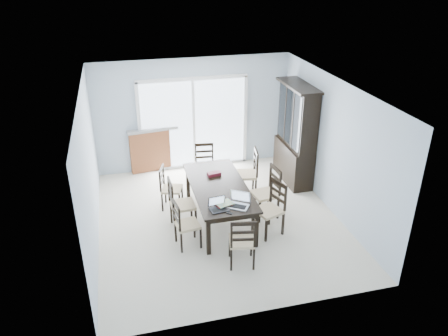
# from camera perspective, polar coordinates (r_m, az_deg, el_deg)

# --- Properties ---
(floor) EXTENTS (5.00, 5.00, 0.00)m
(floor) POSITION_cam_1_polar(r_m,az_deg,el_deg) (8.48, -0.67, -6.75)
(floor) COLOR beige
(floor) RESTS_ON ground
(ceiling) EXTENTS (5.00, 5.00, 0.00)m
(ceiling) POSITION_cam_1_polar(r_m,az_deg,el_deg) (7.41, -0.77, 10.43)
(ceiling) COLOR white
(ceiling) RESTS_ON back_wall
(back_wall) EXTENTS (4.50, 0.02, 2.60)m
(back_wall) POSITION_cam_1_polar(r_m,az_deg,el_deg) (10.13, -4.03, 7.00)
(back_wall) COLOR #A7B9C8
(back_wall) RESTS_ON floor
(wall_left) EXTENTS (0.02, 5.00, 2.60)m
(wall_left) POSITION_cam_1_polar(r_m,az_deg,el_deg) (7.70, -17.21, -0.51)
(wall_left) COLOR #A7B9C8
(wall_left) RESTS_ON floor
(wall_right) EXTENTS (0.02, 5.00, 2.60)m
(wall_right) POSITION_cam_1_polar(r_m,az_deg,el_deg) (8.61, 14.02, 2.75)
(wall_right) COLOR #A7B9C8
(wall_right) RESTS_ON floor
(balcony) EXTENTS (4.50, 2.00, 0.10)m
(balcony) POSITION_cam_1_polar(r_m,az_deg,el_deg) (11.54, -4.73, 2.22)
(balcony) COLOR gray
(balcony) RESTS_ON ground
(railing) EXTENTS (4.50, 0.06, 1.10)m
(railing) POSITION_cam_1_polar(r_m,az_deg,el_deg) (12.24, -5.64, 6.62)
(railing) COLOR #99999E
(railing) RESTS_ON balcony
(dining_table) EXTENTS (1.00, 2.20, 0.75)m
(dining_table) POSITION_cam_1_polar(r_m,az_deg,el_deg) (8.14, -0.69, -2.76)
(dining_table) COLOR black
(dining_table) RESTS_ON floor
(china_hutch) EXTENTS (0.50, 1.38, 2.20)m
(china_hutch) POSITION_cam_1_polar(r_m,az_deg,el_deg) (9.64, 9.34, 4.25)
(china_hutch) COLOR black
(china_hutch) RESTS_ON floor
(sliding_door) EXTENTS (2.52, 0.05, 2.18)m
(sliding_door) POSITION_cam_1_polar(r_m,az_deg,el_deg) (10.18, -3.97, 5.83)
(sliding_door) COLOR silver
(sliding_door) RESTS_ON floor
(chair_left_near) EXTENTS (0.45, 0.44, 1.02)m
(chair_left_near) POSITION_cam_1_polar(r_m,az_deg,el_deg) (7.51, -5.45, -6.73)
(chair_left_near) COLOR black
(chair_left_near) RESTS_ON floor
(chair_left_mid) EXTENTS (0.46, 0.45, 1.15)m
(chair_left_mid) POSITION_cam_1_polar(r_m,az_deg,el_deg) (7.98, -6.14, -4.06)
(chair_left_mid) COLOR black
(chair_left_mid) RESTS_ON floor
(chair_left_far) EXTENTS (0.49, 0.48, 1.02)m
(chair_left_far) POSITION_cam_1_polar(r_m,az_deg,el_deg) (8.70, -7.44, -2.00)
(chair_left_far) COLOR black
(chair_left_far) RESTS_ON floor
(chair_right_near) EXTENTS (0.57, 0.56, 1.16)m
(chair_right_near) POSITION_cam_1_polar(r_m,az_deg,el_deg) (7.88, 6.41, -4.48)
(chair_right_near) COLOR black
(chair_right_near) RESTS_ON floor
(chair_right_mid) EXTENTS (0.51, 0.49, 1.16)m
(chair_right_mid) POSITION_cam_1_polar(r_m,az_deg,el_deg) (8.38, 5.98, -2.44)
(chair_right_mid) COLOR black
(chair_right_mid) RESTS_ON floor
(chair_right_far) EXTENTS (0.53, 0.52, 1.20)m
(chair_right_far) POSITION_cam_1_polar(r_m,az_deg,el_deg) (9.03, 3.43, -0.01)
(chair_right_far) COLOR black
(chair_right_far) RESTS_ON floor
(chair_end_near) EXTENTS (0.47, 0.48, 1.07)m
(chair_end_near) POSITION_cam_1_polar(r_m,az_deg,el_deg) (7.00, 2.42, -9.07)
(chair_end_near) COLOR black
(chair_end_near) RESTS_ON floor
(chair_end_far) EXTENTS (0.45, 0.46, 1.09)m
(chair_end_far) POSITION_cam_1_polar(r_m,az_deg,el_deg) (9.50, -2.53, 0.99)
(chair_end_far) COLOR black
(chair_end_far) RESTS_ON floor
(laptop_dark) EXTENTS (0.33, 0.25, 0.21)m
(laptop_dark) POSITION_cam_1_polar(r_m,az_deg,el_deg) (7.32, -0.62, -5.17)
(laptop_dark) COLOR black
(laptop_dark) RESTS_ON dining_table
(laptop_silver) EXTENTS (0.44, 0.41, 0.25)m
(laptop_silver) POSITION_cam_1_polar(r_m,az_deg,el_deg) (7.40, 1.81, -4.70)
(laptop_silver) COLOR #B7B7B9
(laptop_silver) RESTS_ON dining_table
(book_stack) EXTENTS (0.34, 0.30, 0.05)m
(book_stack) POSITION_cam_1_polar(r_m,az_deg,el_deg) (7.46, -0.02, -4.75)
(book_stack) COLOR maroon
(book_stack) RESTS_ON dining_table
(cell_phone) EXTENTS (0.11, 0.10, 0.01)m
(cell_phone) POSITION_cam_1_polar(r_m,az_deg,el_deg) (7.25, 0.71, -5.93)
(cell_phone) COLOR black
(cell_phone) RESTS_ON dining_table
(game_box) EXTENTS (0.27, 0.17, 0.06)m
(game_box) POSITION_cam_1_polar(r_m,az_deg,el_deg) (8.45, -1.31, -0.78)
(game_box) COLOR #470E1A
(game_box) RESTS_ON dining_table
(hot_tub) EXTENTS (2.24, 2.06, 1.05)m
(hot_tub) POSITION_cam_1_polar(r_m,az_deg,el_deg) (11.11, -7.92, 4.31)
(hot_tub) COLOR brown
(hot_tub) RESTS_ON balcony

